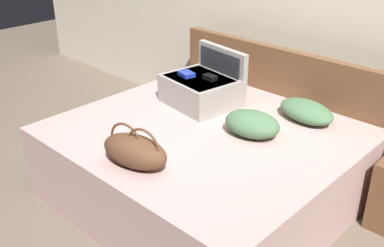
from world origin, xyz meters
name	(u,v)px	position (x,y,z in m)	size (l,w,h in m)	color
ground_plane	(167,217)	(0.00, 0.00, 0.00)	(12.00, 12.00, 0.00)	#6B5B4C
back_wall	(306,3)	(0.00, 1.65, 1.30)	(8.00, 0.10, 2.60)	beige
bed	(205,163)	(0.00, 0.40, 0.28)	(2.03, 1.84, 0.57)	#BC9993
headboard	(278,102)	(0.00, 1.36, 0.48)	(2.07, 0.08, 0.97)	brown
hard_case_large	(202,87)	(-0.34, 0.74, 0.71)	(0.62, 0.56, 0.44)	gray
duffel_bag	(135,151)	(0.01, -0.27, 0.67)	(0.50, 0.32, 0.28)	brown
pillow_near_headboard	(306,111)	(0.44, 1.05, 0.64)	(0.46, 0.28, 0.15)	#4C724C
pillow_center_head	(252,124)	(0.30, 0.57, 0.66)	(0.41, 0.29, 0.18)	#4C724C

